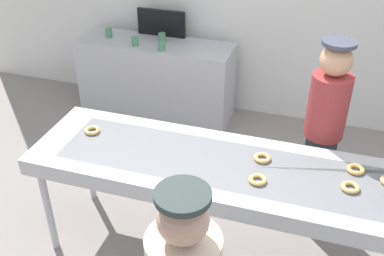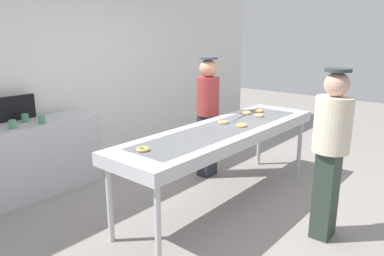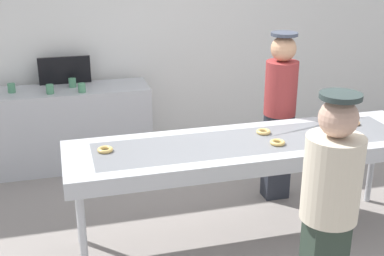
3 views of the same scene
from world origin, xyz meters
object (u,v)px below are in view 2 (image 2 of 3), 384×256
Objects in this scene: worker_baker at (208,111)px; prep_counter at (27,160)px; paper_cup_0 at (25,118)px; glazed_donut_0 at (259,111)px; glazed_donut_5 at (223,122)px; glazed_donut_2 at (259,115)px; glazed_donut_4 at (242,125)px; customer_waiting at (331,145)px; glazed_donut_1 at (143,149)px; menu_display at (12,109)px; paper_cup_2 at (42,120)px; glazed_donut_3 at (247,113)px; fryer_conveyor at (224,133)px; paper_cup_1 at (13,124)px.

prep_counter is at bearing -28.35° from worker_baker.
glazed_donut_0 is at bearing -39.13° from paper_cup_0.
glazed_donut_5 is at bearing -49.87° from prep_counter.
glazed_donut_2 is 2.89m from paper_cup_0.
glazed_donut_4 is 0.07× the size of worker_baker.
customer_waiting is at bearing -98.13° from glazed_donut_4.
glazed_donut_1 is at bearing -178.90° from glazed_donut_0.
glazed_donut_1 is 0.07× the size of worker_baker.
glazed_donut_4 is 2.78m from menu_display.
worker_baker is 2.89× the size of menu_display.
paper_cup_2 is (-1.24, 2.97, 0.01)m from customer_waiting.
glazed_donut_3 is 2.78m from paper_cup_0.
worker_baker reaches higher than paper_cup_2.
customer_waiting reaches higher than worker_baker.
glazed_donut_5 is 2.57m from menu_display.
glazed_donut_0 is at bearing -36.53° from paper_cup_2.
glazed_donut_1 is 1.00× the size of glazed_donut_2.
glazed_donut_2 reaches higher than fryer_conveyor.
worker_baker is 2.39m from paper_cup_1.
customer_waiting reaches higher than prep_counter.
glazed_donut_0 is 0.07× the size of customer_waiting.
glazed_donut_1 is at bearing -83.95° from menu_display.
fryer_conveyor is 30.38× the size of paper_cup_0.
glazed_donut_2 is at bearing -13.77° from glazed_donut_5.
worker_baker is at bearing 18.52° from glazed_donut_1.
fryer_conveyor is at bearing -4.29° from glazed_donut_1.
paper_cup_2 reaches higher than glazed_donut_5.
glazed_donut_0 is at bearing 31.01° from glazed_donut_2.
glazed_donut_4 is (-0.83, -0.25, 0.00)m from glazed_donut_0.
glazed_donut_1 is at bearing 126.18° from customer_waiting.
glazed_donut_3 is at bearing 5.54° from glazed_donut_5.
paper_cup_0 is (-1.48, 2.13, 0.03)m from glazed_donut_4.
glazed_donut_5 is at bearing -53.18° from menu_display.
glazed_donut_2 is 1.00× the size of glazed_donut_4.
glazed_donut_2 and glazed_donut_5 have the same top height.
glazed_donut_5 is 0.21× the size of menu_display.
glazed_donut_5 is at bearing -174.46° from glazed_donut_3.
fryer_conveyor is at bearing -55.42° from paper_cup_2.
customer_waiting is at bearing -119.04° from glazed_donut_3.
paper_cup_1 is at bearing -114.77° from menu_display.
glazed_donut_1 is 1.00× the size of glazed_donut_5.
glazed_donut_2 is 2.94m from paper_cup_1.
worker_baker is (0.39, 0.53, -0.00)m from glazed_donut_5.
prep_counter is (-2.14, 1.97, -0.47)m from glazed_donut_2.
customer_waiting reaches higher than paper_cup_0.
paper_cup_0 is (-1.85, 1.35, 0.03)m from worker_baker.
prep_counter is 0.51m from paper_cup_0.
glazed_donut_3 is at bearing 81.75° from glazed_donut_2.
glazed_donut_4 is at bearing 75.47° from customer_waiting.
paper_cup_1 and paper_cup_2 have the same top height.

